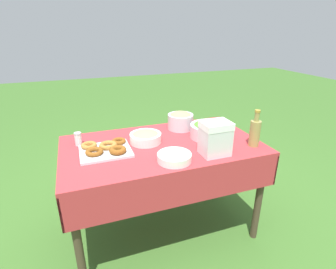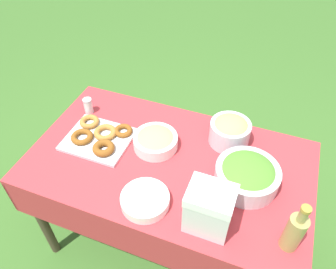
% 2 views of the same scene
% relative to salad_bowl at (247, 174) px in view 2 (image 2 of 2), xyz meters
% --- Properties ---
extents(ground_plane, '(14.00, 14.00, 0.00)m').
position_rel_salad_bowl_xyz_m(ground_plane, '(0.37, 0.00, -0.79)').
color(ground_plane, '#3D6B28').
extents(picnic_table, '(1.37, 0.79, 0.73)m').
position_rel_salad_bowl_xyz_m(picnic_table, '(0.37, 0.00, -0.16)').
color(picnic_table, '#B73338').
rests_on(picnic_table, ground_plane).
extents(salad_bowl, '(0.29, 0.29, 0.12)m').
position_rel_salad_bowl_xyz_m(salad_bowl, '(0.00, 0.00, 0.00)').
color(salad_bowl, silver).
rests_on(salad_bowl, picnic_table).
extents(pasta_bowl, '(0.22, 0.22, 0.08)m').
position_rel_salad_bowl_xyz_m(pasta_bowl, '(0.47, -0.07, -0.02)').
color(pasta_bowl, white).
rests_on(pasta_bowl, picnic_table).
extents(donut_platter, '(0.33, 0.29, 0.05)m').
position_rel_salad_bowl_xyz_m(donut_platter, '(0.76, -0.00, -0.04)').
color(donut_platter, silver).
rests_on(donut_platter, picnic_table).
extents(plate_stack, '(0.21, 0.21, 0.05)m').
position_rel_salad_bowl_xyz_m(plate_stack, '(0.38, 0.27, -0.04)').
color(plate_stack, white).
rests_on(plate_stack, picnic_table).
extents(olive_oil_bottle, '(0.07, 0.07, 0.26)m').
position_rel_salad_bowl_xyz_m(olive_oil_bottle, '(-0.22, 0.24, 0.04)').
color(olive_oil_bottle, '#998E4C').
rests_on(olive_oil_bottle, picnic_table).
extents(bread_bowl, '(0.20, 0.20, 0.14)m').
position_rel_salad_bowl_xyz_m(bread_bowl, '(0.14, -0.23, 0.01)').
color(bread_bowl, silver).
rests_on(bread_bowl, picnic_table).
extents(cooler_box, '(0.18, 0.14, 0.22)m').
position_rel_salad_bowl_xyz_m(cooler_box, '(0.10, 0.27, 0.05)').
color(cooler_box, silver).
rests_on(cooler_box, picnic_table).
extents(salt_shaker, '(0.05, 0.05, 0.09)m').
position_rel_salad_bowl_xyz_m(salt_shaker, '(0.92, -0.18, -0.01)').
color(salt_shaker, white).
rests_on(salt_shaker, picnic_table).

